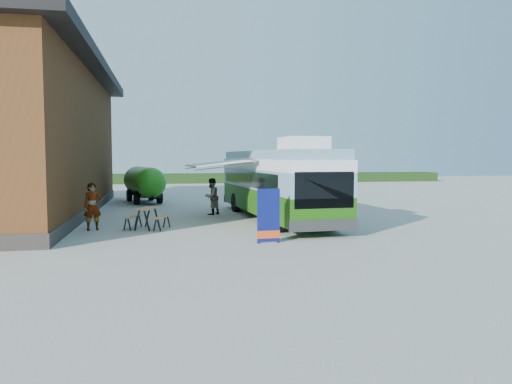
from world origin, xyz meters
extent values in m
plane|color=#BCB7AD|center=(0.00, 0.00, 0.00)|extent=(100.00, 100.00, 0.00)
cube|color=brown|center=(-10.50, 10.00, 3.50)|extent=(8.00, 20.00, 7.00)
cube|color=black|center=(-10.50, 10.00, 7.25)|extent=(9.60, 21.20, 0.50)
cube|color=#332D28|center=(-10.50, 10.00, 0.25)|extent=(8.10, 20.10, 0.50)
cube|color=#264419|center=(8.00, 38.00, 0.50)|extent=(40.00, 3.00, 1.00)
cube|color=#2A6D12|center=(1.96, 6.05, 0.87)|extent=(3.26, 11.75, 1.06)
cube|color=#729BB2|center=(1.96, 6.05, 1.84)|extent=(3.26, 11.75, 0.87)
cube|color=black|center=(0.73, 6.45, 1.84)|extent=(0.74, 9.65, 0.68)
cube|color=black|center=(3.12, 6.62, 1.84)|extent=(0.74, 9.65, 0.68)
cube|color=white|center=(1.96, 6.05, 2.49)|extent=(3.26, 11.75, 0.44)
cube|color=#729BB2|center=(1.96, 6.05, 2.90)|extent=(3.10, 11.55, 0.39)
cube|color=white|center=(2.23, 2.39, 3.34)|extent=(1.67, 1.85, 0.48)
cube|color=black|center=(2.38, 0.29, 1.69)|extent=(2.17, 0.22, 1.26)
cube|color=#2D2D2D|center=(2.38, 0.34, 0.48)|extent=(2.48, 0.38, 0.39)
cube|color=#2D2D2D|center=(1.54, 11.76, 0.48)|extent=(2.48, 0.38, 0.39)
cylinder|color=black|center=(1.15, 2.11, 0.48)|extent=(0.36, 0.99, 0.97)
cylinder|color=black|center=(3.33, 2.27, 0.48)|extent=(0.36, 0.99, 0.97)
cylinder|color=black|center=(0.63, 9.35, 0.48)|extent=(0.36, 0.99, 0.97)
cylinder|color=black|center=(2.80, 9.51, 0.48)|extent=(0.36, 0.99, 0.97)
cube|color=white|center=(-0.68, 6.04, 2.58)|extent=(2.62, 3.93, 0.30)
cube|color=#A5A8AD|center=(0.49, 6.13, 2.76)|extent=(0.45, 4.07, 0.15)
cylinder|color=#A5A8AD|center=(-0.57, 4.46, 2.48)|extent=(2.44, 0.23, 0.31)
cylinder|color=#A5A8AD|center=(-0.80, 7.62, 2.48)|extent=(2.44, 0.23, 0.31)
cube|color=navy|center=(0.35, -0.11, 0.90)|extent=(0.76, 0.09, 1.79)
cube|color=#ED4B16|center=(0.35, -0.11, 0.29)|extent=(0.78, 0.09, 0.25)
cube|color=#A5A8AD|center=(0.35, -0.11, 0.03)|extent=(0.55, 0.22, 0.05)
cylinder|color=#A5A8AD|center=(0.35, -0.09, 0.90)|extent=(0.03, 0.03, 1.79)
cube|color=#B17D53|center=(-3.66, 3.87, 0.81)|extent=(0.95, 1.41, 0.04)
cube|color=#B17D53|center=(-4.22, 4.07, 0.49)|extent=(0.69, 1.32, 0.04)
cube|color=#B17D53|center=(-3.09, 3.67, 0.49)|extent=(0.69, 1.32, 0.04)
cube|color=black|center=(-4.02, 3.43, 0.40)|extent=(0.07, 0.07, 0.80)
cube|color=black|center=(-3.65, 3.30, 0.40)|extent=(0.07, 0.07, 0.80)
cube|color=black|center=(-3.66, 4.45, 0.40)|extent=(0.07, 0.07, 0.80)
cube|color=black|center=(-3.29, 4.32, 0.40)|extent=(0.07, 0.07, 0.80)
imported|color=#999999|center=(-5.70, 3.93, 0.91)|extent=(0.77, 0.62, 1.83)
imported|color=#999999|center=(-0.72, 8.27, 0.89)|extent=(1.09, 1.09, 1.78)
cylinder|color=#2B8718|center=(-4.21, 15.46, 1.32)|extent=(2.65, 4.22, 1.76)
sphere|color=#2B8718|center=(-3.74, 13.56, 1.32)|extent=(1.76, 1.76, 1.76)
sphere|color=#2B8718|center=(-4.68, 17.36, 1.32)|extent=(1.76, 1.76, 1.76)
cube|color=black|center=(-4.21, 15.46, 0.54)|extent=(2.13, 4.27, 0.20)
cube|color=black|center=(-3.60, 12.99, 0.49)|extent=(0.40, 1.17, 0.10)
cylinder|color=black|center=(-4.59, 14.15, 0.39)|extent=(0.43, 0.82, 0.78)
cylinder|color=black|center=(-3.26, 14.48, 0.39)|extent=(0.43, 0.82, 0.78)
cylinder|color=black|center=(-5.15, 16.43, 0.39)|extent=(0.43, 0.82, 0.78)
cylinder|color=black|center=(-3.82, 16.76, 0.39)|extent=(0.43, 0.82, 0.78)
camera|label=1|loc=(-3.01, -15.94, 2.84)|focal=35.00mm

